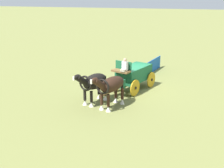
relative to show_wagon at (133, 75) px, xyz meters
The scene contains 5 objects.
ground_plane 1.14m from the show_wagon, 164.12° to the left, with size 220.00×220.00×0.00m, color olive.
show_wagon is the anchor object (origin of this frame).
draft_horse_near 3.73m from the show_wagon, ahead, with size 3.09×1.50×2.25m.
draft_horse_off 3.72m from the show_wagon, 27.86° to the right, with size 3.01×1.51×2.21m.
sponsor_banner 5.69m from the show_wagon, behind, with size 3.20×0.06×1.10m, color #1959B2.
Camera 1 is at (19.53, 4.37, 6.67)m, focal length 46.80 mm.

